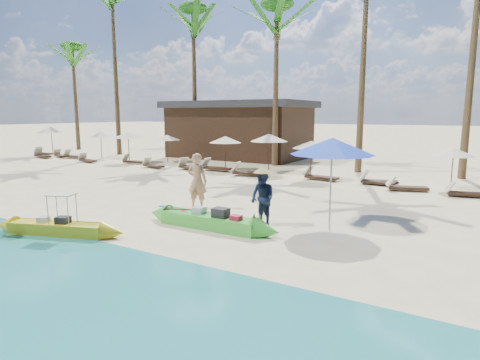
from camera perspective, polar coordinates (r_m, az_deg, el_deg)
The scene contains 36 objects.
ground at distance 12.83m, azimuth -9.58°, elevation -5.91°, with size 240.00×240.00×0.00m, color #F4E6B5.
wet_sand_strip at distance 9.78m, azimuth -29.29°, elevation -11.92°, with size 240.00×4.50×0.01m, color tan.
green_canoe at distance 12.00m, azimuth -4.38°, elevation -5.79°, with size 5.10×0.74×0.65m.
yellow_canoe at distance 12.42m, azimuth -24.47°, elevation -6.23°, with size 4.36×1.75×1.17m.
tourist at distance 14.25m, azimuth -6.11°, elevation -0.17°, with size 0.73×0.48×2.00m, color tan.
vendor_green at distance 12.08m, azimuth 3.21°, elevation -2.62°, with size 0.82×0.64×1.69m, color #161F3C.
blue_umbrella at distance 12.17m, azimuth 12.98°, elevation 4.70°, with size 2.48×2.48×2.67m.
resort_parasol_0 at distance 36.24m, azimuth -25.27°, elevation 6.49°, with size 2.24×2.24×2.31m.
lounger_0_left at distance 36.56m, azimuth -26.25°, elevation 3.49°, with size 1.79×0.56×0.61m.
lounger_0_right at distance 34.48m, azimuth -26.35°, elevation 3.20°, with size 1.97×0.95×0.64m.
resort_parasol_1 at distance 32.19m, azimuth -19.21°, elevation 6.14°, with size 1.95×1.95×2.01m.
lounger_1_left at distance 34.34m, azimuth -24.25°, elevation 3.28°, with size 1.72×0.97×0.56m.
lounger_1_right at distance 32.89m, azimuth -22.57°, elevation 3.19°, with size 1.90×0.80×0.63m.
resort_parasol_2 at distance 28.80m, azimuth -15.62°, elevation 6.19°, with size 2.06×2.06×2.12m.
lounger_2_left at distance 30.07m, azimuth -20.95°, elevation 2.73°, with size 1.72×0.78×0.56m.
resort_parasol_3 at distance 28.63m, azimuth -10.33°, elevation 5.97°, with size 1.85×1.85×1.90m.
lounger_3_left at distance 28.12m, azimuth -14.87°, elevation 2.63°, with size 1.81×0.93×0.59m.
lounger_3_right at distance 25.74m, azimuth -12.32°, elevation 2.11°, with size 1.71×0.79×0.56m.
resort_parasol_4 at distance 24.17m, azimuth -2.10°, elevation 5.76°, with size 1.97×1.97×2.03m.
lounger_4_left at distance 24.40m, azimuth -7.21°, elevation 1.92°, with size 1.96×1.08×0.64m.
lounger_4_right at distance 23.89m, azimuth -3.61°, elevation 1.83°, with size 1.93×0.63×0.65m.
resort_parasol_5 at distance 22.87m, azimuth 4.16°, elevation 6.01°, with size 2.17×2.17×2.24m.
lounger_5_left at distance 21.83m, azimuth 1.09°, elevation 1.15°, with size 2.05×1.01×0.67m.
resort_parasol_6 at distance 20.72m, azimuth 10.14°, elevation 4.96°, with size 1.94×1.94×2.00m.
lounger_6_left at distance 20.90m, azimuth 11.21°, elevation 0.55°, with size 1.85×0.73×0.61m.
lounger_6_right at distance 20.13m, azimuth 18.74°, elevation -0.17°, with size 1.63×0.53×0.55m.
resort_parasol_7 at distance 20.13m, azimuth 28.11°, elevation 3.53°, with size 1.82×1.82×1.87m.
lounger_7_left at distance 20.31m, azimuth 18.87°, elevation -0.05°, with size 1.85×1.07×0.60m.
lounger_7_right at distance 19.05m, azimuth 22.39°, elevation -0.86°, with size 1.82×1.10×0.59m.
lounger_8_left at distance 18.74m, azimuth 29.42°, elevation -1.56°, with size 1.73×0.85×0.56m.
palm_0 at distance 41.35m, azimuth -22.66°, elevation 15.31°, with size 2.08×2.08×9.90m.
palm_1 at distance 35.55m, azimuth -17.63°, elevation 21.10°, with size 2.08×2.08×13.60m.
palm_2 at distance 31.23m, azimuth -6.64°, elevation 20.09°, with size 2.08×2.08×11.33m.
palm_3 at distance 26.79m, azimuth 5.24°, elevation 20.60°, with size 2.08×2.08×10.52m.
palm_4 at distance 24.90m, azimuth 17.51°, elevation 23.15°, with size 2.08×2.08×11.70m.
pavilion_west at distance 31.35m, azimuth -0.09°, elevation 7.27°, with size 10.80×6.60×4.30m.
Camera 1 is at (8.06, -9.40, 3.36)m, focal length 30.00 mm.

